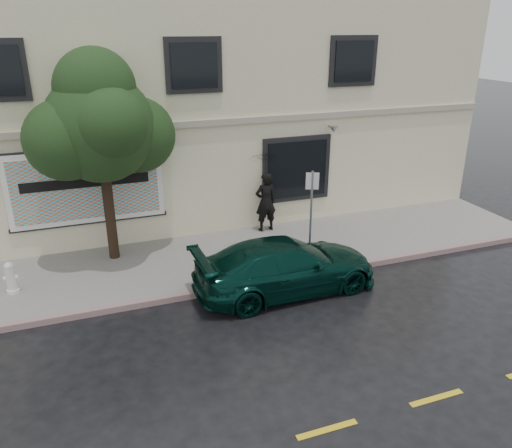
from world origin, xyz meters
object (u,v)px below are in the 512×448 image
object	(u,v)px
street_tree	(100,128)
fire_hydrant	(11,278)
car	(286,266)
pedestrian	(266,202)

from	to	relation	value
street_tree	fire_hydrant	xyz separation A→B (m)	(-2.52, -1.20, -3.24)
car	fire_hydrant	bearing A→B (deg)	71.27
pedestrian	street_tree	distance (m)	5.44
fire_hydrant	street_tree	bearing A→B (deg)	28.18
pedestrian	street_tree	size ratio (longest dim) A/B	0.38
car	pedestrian	distance (m)	3.66
car	street_tree	world-z (taller)	street_tree
pedestrian	street_tree	bearing A→B (deg)	1.17
car	pedestrian	size ratio (longest dim) A/B	2.44
car	pedestrian	bearing A→B (deg)	-14.86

